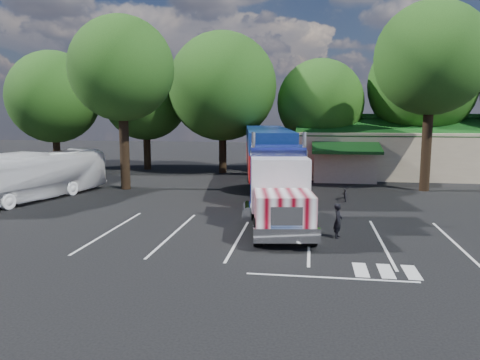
# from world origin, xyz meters

# --- Properties ---
(ground) EXTENTS (120.00, 120.00, 0.00)m
(ground) POSITION_xyz_m (0.00, 0.00, 0.00)
(ground) COLOR black
(ground) RESTS_ON ground
(event_hall) EXTENTS (24.20, 14.12, 5.55)m
(event_hall) POSITION_xyz_m (13.74, 17.81, 2.21)
(event_hall) COLOR beige
(event_hall) RESTS_ON ground
(tree_row_a) EXTENTS (9.00, 9.00, 11.68)m
(tree_row_a) POSITION_xyz_m (-22.00, 16.50, 7.16)
(tree_row_a) COLOR black
(tree_row_a) RESTS_ON ground
(tree_row_b) EXTENTS (8.40, 8.40, 11.35)m
(tree_row_b) POSITION_xyz_m (-13.00, 17.80, 7.13)
(tree_row_b) COLOR black
(tree_row_b) RESTS_ON ground
(tree_row_c) EXTENTS (10.00, 10.00, 13.05)m
(tree_row_c) POSITION_xyz_m (-5.00, 16.20, 8.04)
(tree_row_c) COLOR black
(tree_row_c) RESTS_ON ground
(tree_row_d) EXTENTS (8.00, 8.00, 10.60)m
(tree_row_d) POSITION_xyz_m (4.00, 17.50, 6.58)
(tree_row_d) COLOR black
(tree_row_d) RESTS_ON ground
(tree_row_e) EXTENTS (9.60, 9.60, 12.90)m
(tree_row_e) POSITION_xyz_m (13.00, 18.00, 8.09)
(tree_row_e) COLOR black
(tree_row_e) RESTS_ON ground
(tree_near_left) EXTENTS (7.60, 7.60, 12.65)m
(tree_near_left) POSITION_xyz_m (-10.50, 6.00, 8.81)
(tree_near_left) COLOR black
(tree_near_left) RESTS_ON ground
(tree_near_right) EXTENTS (8.00, 8.00, 13.50)m
(tree_near_right) POSITION_xyz_m (11.50, 8.50, 9.46)
(tree_near_right) COLOR black
(tree_near_right) RESTS_ON ground
(semi_truck) EXTENTS (6.09, 22.90, 4.76)m
(semi_truck) POSITION_xyz_m (0.49, 3.99, 2.69)
(semi_truck) COLOR black
(semi_truck) RESTS_ON ground
(woman) EXTENTS (0.52, 0.66, 1.60)m
(woman) POSITION_xyz_m (4.50, -5.62, 0.80)
(woman) COLOR black
(woman) RESTS_ON ground
(bicycle) EXTENTS (0.70, 1.89, 0.99)m
(bicycle) POSITION_xyz_m (5.50, 3.80, 0.49)
(bicycle) COLOR black
(bicycle) RESTS_ON ground
(tour_bus) EXTENTS (5.55, 11.59, 3.15)m
(tour_bus) POSITION_xyz_m (-14.80, 0.98, 1.57)
(tour_bus) COLOR white
(tour_bus) RESTS_ON ground
(silver_sedan) EXTENTS (4.57, 3.36, 1.44)m
(silver_sedan) POSITION_xyz_m (5.00, 14.00, 0.72)
(silver_sedan) COLOR #98999F
(silver_sedan) RESTS_ON ground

